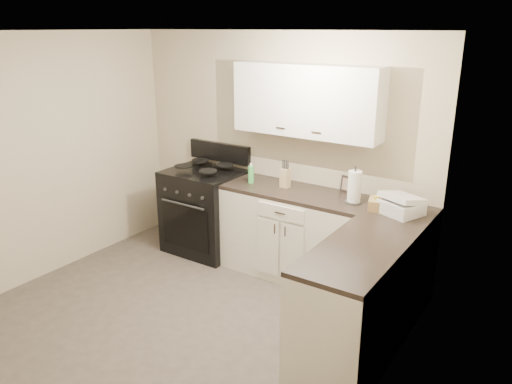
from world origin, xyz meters
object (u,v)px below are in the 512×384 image
Objects in this scene: paper_towel at (354,187)px; wicker_basket at (385,205)px; stove at (206,213)px; countertop_grill at (401,207)px; knife_block at (285,178)px.

wicker_basket is (0.33, -0.04, -0.10)m from paper_towel.
paper_towel is (1.81, 0.03, 0.63)m from stove.
wicker_basket is at bearing -0.41° from stove.
countertop_grill is (0.15, -0.01, 0.01)m from wicker_basket.
knife_block is 0.60× the size of countertop_grill.
stove is 3.32× the size of paper_towel.
countertop_grill is (2.28, -0.02, 0.54)m from stove.
knife_block is at bearing 176.94° from paper_towel.
stove is at bearing -171.51° from knife_block.
countertop_grill is (0.47, -0.05, -0.09)m from paper_towel.
stove is at bearing -179.11° from paper_towel.
paper_towel reaches higher than countertop_grill.
stove is at bearing 179.59° from wicker_basket.
knife_block is 1.11m from wicker_basket.
stove is 2.35m from countertop_grill.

